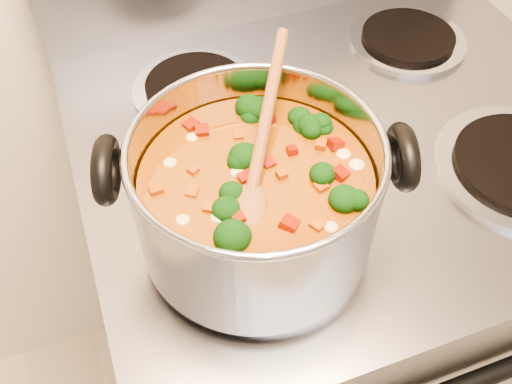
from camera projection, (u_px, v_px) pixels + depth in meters
electric_range at (320, 293)px, 1.14m from camera, size 0.74×0.67×1.08m
stockpot at (256, 196)px, 0.60m from camera, size 0.32×0.26×0.16m
wooden_spoon at (258, 160)px, 0.57m from camera, size 0.15×0.22×0.08m
cooktop_crumbs at (229, 140)px, 0.77m from camera, size 0.26×0.08×0.01m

